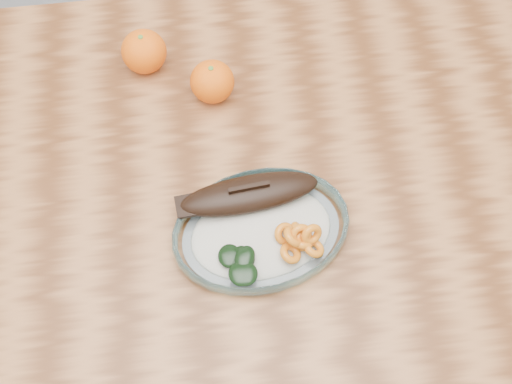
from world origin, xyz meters
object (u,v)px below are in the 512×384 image
at_px(orange_left, 144,51).
at_px(orange_right, 212,82).
at_px(plated_meal, 261,228).
at_px(dining_table, 195,218).

height_order(orange_left, orange_right, orange_left).
bearing_deg(plated_meal, orange_right, 91.92).
bearing_deg(orange_left, dining_table, -77.87).
bearing_deg(dining_table, plated_meal, -39.67).
bearing_deg(plated_meal, orange_left, 106.51).
relative_size(dining_table, orange_right, 17.00).
bearing_deg(orange_right, plated_meal, -79.70).
relative_size(orange_left, orange_right, 1.04).
xyz_separation_m(dining_table, orange_left, (-0.05, 0.24, 0.14)).
bearing_deg(dining_table, orange_right, 72.99).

